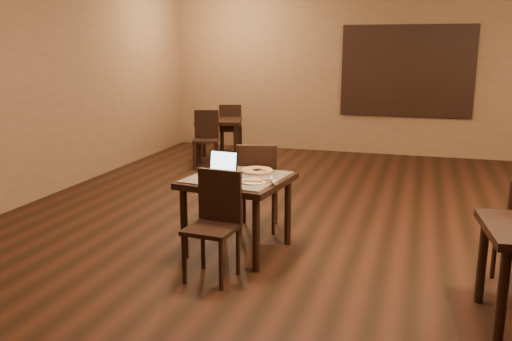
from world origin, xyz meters
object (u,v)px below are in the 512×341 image
(chair_main_far, at_px, (258,182))
(other_table_b_chair_far, at_px, (231,126))
(other_table_b, at_px, (219,126))
(laptop, at_px, (222,167))
(pizza_pan, at_px, (256,172))
(tiled_table, at_px, (237,187))
(other_table_b_chair_near, at_px, (206,135))
(chair_main_near, at_px, (215,218))

(chair_main_far, xyz_separation_m, other_table_b_chair_far, (-1.76, 4.02, -0.02))
(other_table_b, bearing_deg, laptop, -84.22)
(laptop, bearing_deg, pizza_pan, 30.11)
(chair_main_far, distance_m, pizza_pan, 0.44)
(chair_main_far, bearing_deg, tiled_table, 77.40)
(other_table_b_chair_near, bearing_deg, chair_main_near, -82.28)
(other_table_b, bearing_deg, other_table_b_chair_far, 72.08)
(chair_main_near, height_order, pizza_pan, chair_main_near)
(chair_main_near, distance_m, other_table_b_chair_near, 4.52)
(tiled_table, relative_size, chair_main_far, 1.06)
(pizza_pan, height_order, other_table_b_chair_far, other_table_b_chair_far)
(tiled_table, height_order, chair_main_near, chair_main_near)
(other_table_b, xyz_separation_m, other_table_b_chair_near, (-0.02, -0.55, -0.07))
(pizza_pan, distance_m, other_table_b_chair_far, 4.78)
(pizza_pan, relative_size, other_table_b_chair_near, 0.38)
(laptop, bearing_deg, chair_main_near, -67.54)
(other_table_b, bearing_deg, other_table_b_chair_near, -107.92)
(chair_main_near, relative_size, laptop, 2.86)
(chair_main_near, relative_size, other_table_b_chair_near, 1.00)
(tiled_table, bearing_deg, chair_main_near, -81.33)
(tiled_table, bearing_deg, other_table_b_chair_far, 118.59)
(other_table_b, bearing_deg, chair_main_far, -78.49)
(pizza_pan, relative_size, other_table_b_chair_far, 0.38)
(chair_main_far, distance_m, other_table_b, 3.90)
(tiled_table, xyz_separation_m, chair_main_near, (0.01, -0.62, -0.13))
(chair_main_far, height_order, other_table_b_chair_near, chair_main_far)
(pizza_pan, height_order, other_table_b, pizza_pan)
(chair_main_far, bearing_deg, other_table_b_chair_far, -77.48)
(tiled_table, height_order, other_table_b_chair_far, other_table_b_chair_far)
(other_table_b, xyz_separation_m, other_table_b_chair_far, (0.02, 0.55, -0.07))
(chair_main_near, xyz_separation_m, laptop, (-0.21, 0.72, 0.29))
(tiled_table, xyz_separation_m, chair_main_far, (0.02, 0.62, -0.11))
(laptop, distance_m, pizza_pan, 0.35)
(pizza_pan, bearing_deg, other_table_b_chair_far, 112.91)
(laptop, distance_m, other_table_b_chair_far, 4.80)
(chair_main_near, height_order, laptop, laptop)
(chair_main_far, distance_m, other_table_b_chair_far, 4.39)
(other_table_b, height_order, other_table_b_chair_near, other_table_b_chair_near)
(chair_main_near, bearing_deg, other_table_b_chair_far, 113.10)
(tiled_table, distance_m, chair_main_far, 0.62)
(tiled_table, xyz_separation_m, other_table_b, (-1.76, 4.09, -0.05))
(other_table_b, relative_size, other_table_b_chair_far, 1.02)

